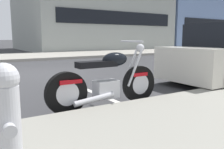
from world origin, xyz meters
The scene contains 7 objects.
ground_plane centered at (0.00, 0.00, 0.00)m, with size 260.00×260.00×0.00m, color #333335.
sidewalk_far_curb centered at (12.00, 7.10, 0.07)m, with size 120.00×5.00×0.14m, color gray.
parking_stall_stripe centered at (0.00, -4.00, 0.00)m, with size 0.12×2.20×0.01m, color silver.
parked_motorcycle centered at (-0.32, -4.44, 0.44)m, with size 2.10×0.62×1.13m.
car_opposite_curb centered at (15.00, 4.04, 0.66)m, with size 4.70×2.18×1.37m.
fire_hydrant centered at (-2.12, -5.92, 0.59)m, with size 0.24×0.36×0.86m.
townhouse_far_uphill centered at (22.44, 14.72, 6.06)m, with size 12.62×10.70×12.11m.
Camera 1 is at (-2.37, -7.87, 1.18)m, focal length 38.65 mm.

